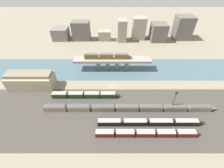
% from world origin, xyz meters
% --- Properties ---
extents(ground_plane, '(400.00, 400.00, 0.00)m').
position_xyz_m(ground_plane, '(0.00, 0.00, 0.00)').
color(ground_plane, gray).
extents(railbed_yard, '(280.00, 42.00, 0.01)m').
position_xyz_m(railbed_yard, '(0.00, -24.00, 0.00)').
color(railbed_yard, '#423D38').
rests_on(railbed_yard, ground).
extents(river_water, '(320.00, 28.55, 0.01)m').
position_xyz_m(river_water, '(0.00, 20.28, 0.00)').
color(river_water, '#47606B').
rests_on(river_water, ground).
extents(bridge, '(57.11, 8.15, 9.29)m').
position_xyz_m(bridge, '(0.00, 20.28, 7.25)').
color(bridge, gray).
rests_on(bridge, ground).
extents(train_on_bridge, '(35.57, 2.67, 3.72)m').
position_xyz_m(train_on_bridge, '(-3.30, 20.28, 11.11)').
color(train_on_bridge, brown).
rests_on(train_on_bridge, bridge).
extents(train_yard_near, '(51.66, 2.80, 3.49)m').
position_xyz_m(train_yard_near, '(16.98, -36.06, 1.71)').
color(train_yard_near, '#5B1E19').
rests_on(train_yard_near, ground).
extents(train_yard_mid, '(56.23, 2.80, 3.41)m').
position_xyz_m(train_yard_mid, '(19.71, -29.73, 1.67)').
color(train_yard_mid, black).
rests_on(train_yard_mid, ground).
extents(train_yard_far, '(98.40, 3.07, 3.73)m').
position_xyz_m(train_yard_far, '(9.84, -20.30, 1.83)').
color(train_yard_far, gray).
rests_on(train_yard_far, ground).
extents(train_yard_outer, '(42.41, 3.16, 3.60)m').
position_xyz_m(train_yard_outer, '(-16.42, -9.91, 1.76)').
color(train_yard_outer, '#23381E').
rests_on(train_yard_outer, ground).
extents(warehouse_building, '(29.12, 11.05, 11.22)m').
position_xyz_m(warehouse_building, '(-53.25, -0.02, 5.34)').
color(warehouse_building, tan).
rests_on(warehouse_building, ground).
extents(signal_tower, '(1.00, 0.78, 13.37)m').
position_xyz_m(signal_tower, '(33.26, -19.31, 6.78)').
color(signal_tower, '#4C4C51').
rests_on(signal_tower, ground).
extents(city_block_far_left, '(15.70, 13.88, 11.50)m').
position_xyz_m(city_block_far_left, '(-53.08, 74.69, 5.75)').
color(city_block_far_left, slate).
rests_on(city_block_far_left, ground).
extents(city_block_left, '(17.38, 10.98, 18.25)m').
position_xyz_m(city_block_left, '(-31.52, 73.84, 9.12)').
color(city_block_left, '#605B56').
rests_on(city_block_left, ground).
extents(city_block_center, '(12.18, 8.42, 9.66)m').
position_xyz_m(city_block_center, '(-7.78, 72.47, 4.83)').
color(city_block_center, gray).
rests_on(city_block_center, ground).
extents(city_block_right, '(8.79, 11.99, 20.71)m').
position_xyz_m(city_block_right, '(9.58, 71.58, 10.36)').
color(city_block_right, gray).
rests_on(city_block_right, ground).
extents(city_block_far_right, '(12.92, 11.21, 21.35)m').
position_xyz_m(city_block_far_right, '(26.79, 76.27, 10.67)').
color(city_block_far_right, gray).
rests_on(city_block_far_right, ground).
extents(city_block_tall, '(14.96, 15.00, 16.98)m').
position_xyz_m(city_block_tall, '(46.13, 71.95, 8.49)').
color(city_block_tall, '#605B56').
rests_on(city_block_tall, ground).
extents(city_block_low, '(16.54, 14.95, 22.38)m').
position_xyz_m(city_block_low, '(71.59, 76.96, 11.19)').
color(city_block_low, '#605B56').
rests_on(city_block_low, ground).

